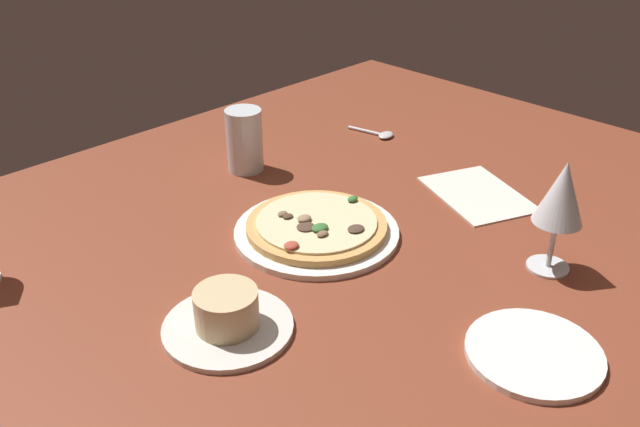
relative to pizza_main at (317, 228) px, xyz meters
The scene contains 8 objects.
dining_table 4.55cm from the pizza_main, 154.99° to the right, with size 150.00×110.00×4.00cm, color brown.
pizza_main is the anchor object (origin of this frame).
ramekin_on_saucer 26.16cm from the pizza_main, 19.33° to the left, with size 16.88×16.88×5.90cm.
wine_glass_near 36.78cm from the pizza_main, 119.38° to the left, with size 7.03×7.03×17.09cm.
water_glass 27.87cm from the pizza_main, 105.99° to the right, with size 6.76×6.76×11.84cm.
side_plate 39.06cm from the pizza_main, 87.77° to the left, with size 16.69×16.69×0.90cm, color white.
paper_menu 31.42cm from the pizza_main, 160.38° to the left, with size 13.70×19.08×0.30cm, color silver.
spoon 42.26cm from the pizza_main, 153.50° to the right, with size 4.53×10.64×1.00cm.
Camera 1 is at (67.86, 66.66, 59.69)cm, focal length 38.07 mm.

